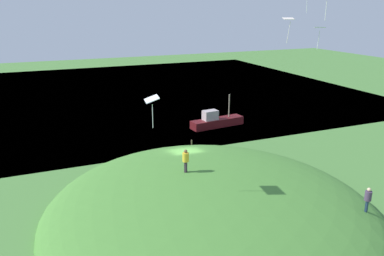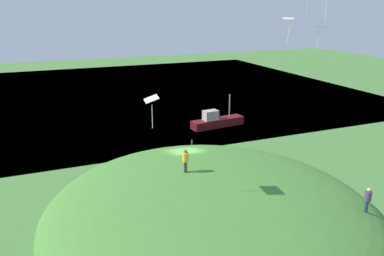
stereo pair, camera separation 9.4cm
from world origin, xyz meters
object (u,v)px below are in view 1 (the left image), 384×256
object	(u,v)px
boat_on_lake	(216,121)
kite_7	(152,100)
person_on_hilltop	(186,158)
kite_1	(326,0)
mooring_post	(192,144)
kite_0	(320,29)
person_watching_kites	(368,197)
kite_5	(289,20)

from	to	relation	value
boat_on_lake	kite_7	world-z (taller)	kite_7
person_on_hilltop	kite_1	size ratio (longest dim) A/B	1.06
boat_on_lake	person_on_hilltop	world-z (taller)	person_on_hilltop
person_on_hilltop	mooring_post	size ratio (longest dim) A/B	1.91
kite_0	person_on_hilltop	bearing A→B (deg)	-104.34
boat_on_lake	person_watching_kites	bearing A→B (deg)	80.93
kite_1	mooring_post	size ratio (longest dim) A/B	1.81
person_on_hilltop	kite_5	distance (m)	13.91
boat_on_lake	person_watching_kites	distance (m)	23.58
kite_5	mooring_post	distance (m)	15.04
person_watching_kites	kite_0	xyz separation A→B (m)	(-5.28, -0.49, 9.82)
person_on_hilltop	kite_1	xyz separation A→B (m)	(0.96, 10.04, 10.49)
boat_on_lake	person_watching_kites	world-z (taller)	boat_on_lake
boat_on_lake	kite_7	bearing A→B (deg)	47.50
person_on_hilltop	kite_5	xyz separation A→B (m)	(-3.19, 10.11, 9.00)
kite_5	person_on_hilltop	bearing A→B (deg)	-72.47
boat_on_lake	person_watching_kites	xyz separation A→B (m)	(23.49, -1.08, 1.68)
person_on_hilltop	kite_7	bearing A→B (deg)	-9.43
person_watching_kites	mooring_post	distance (m)	18.46
boat_on_lake	kite_1	bearing A→B (deg)	82.90
boat_on_lake	kite_0	bearing A→B (deg)	78.62
person_on_hilltop	kite_1	distance (m)	14.55
kite_7	mooring_post	bearing A→B (deg)	148.25
person_on_hilltop	mooring_post	xyz separation A→B (m)	(-10.34, 4.76, -3.11)
kite_0	kite_5	bearing A→B (deg)	164.99
person_on_hilltop	kite_1	world-z (taller)	kite_1
boat_on_lake	kite_0	world-z (taller)	kite_0
kite_1	kite_5	bearing A→B (deg)	179.01
person_watching_kites	mooring_post	world-z (taller)	person_watching_kites
person_watching_kites	kite_0	world-z (taller)	kite_0
person_watching_kites	kite_5	xyz separation A→B (m)	(-10.68, 0.96, 10.20)
kite_7	boat_on_lake	bearing A→B (deg)	143.94
kite_5	kite_0	bearing A→B (deg)	-15.01
boat_on_lake	kite_5	xyz separation A→B (m)	(12.81, -0.12, 11.88)
kite_1	boat_on_lake	bearing A→B (deg)	179.34
person_watching_kites	kite_0	distance (m)	11.16
person_on_hilltop	boat_on_lake	bearing A→B (deg)	-167.10
person_watching_kites	mooring_post	size ratio (longest dim) A/B	1.86
person_on_hilltop	kite_0	bearing A→B (deg)	121.17
kite_0	kite_1	bearing A→B (deg)	132.25
person_on_hilltop	kite_5	size ratio (longest dim) A/B	0.85
person_watching_kites	kite_5	world-z (taller)	kite_5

